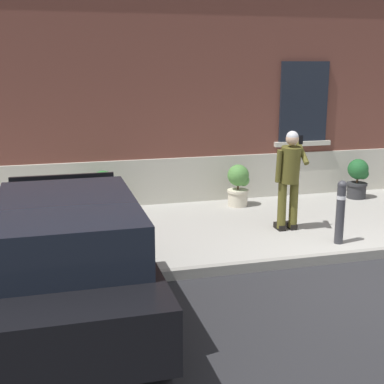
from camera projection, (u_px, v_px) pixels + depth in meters
sidewalk at (305, 222)px, 10.03m from camera, size 24.00×3.60×0.15m
curb_edge at (359, 255)px, 8.28m from camera, size 24.00×0.12×0.15m
building_facade at (261, 29)px, 11.51m from camera, size 24.00×1.52×7.50m
hatchback_car_black at (69, 257)px, 6.18m from camera, size 1.80×4.07×1.50m
bollard_near_person at (340, 210)px, 8.48m from camera, size 0.15×0.15×1.04m
person_on_phone at (290, 174)px, 9.06m from camera, size 0.51×0.47×1.75m
planter_olive at (104, 191)px, 10.18m from camera, size 0.44×0.44×0.86m
planter_cream at (238, 184)px, 10.80m from camera, size 0.44×0.44×0.86m
planter_charcoal at (358, 177)px, 11.43m from camera, size 0.44×0.44×0.86m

